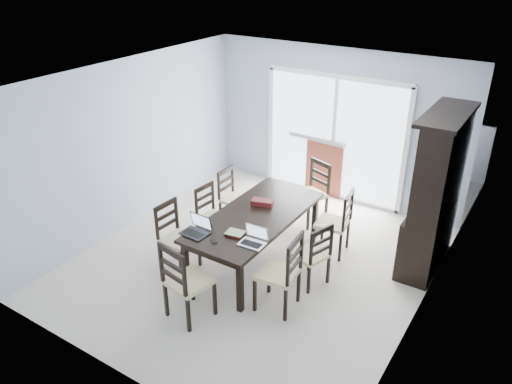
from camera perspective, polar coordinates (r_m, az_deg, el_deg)
floor at (r=7.16m, az=-0.06°, el=-7.88°), size 5.00×5.00×0.00m
ceiling at (r=6.08m, az=-0.07°, el=12.78°), size 5.00×5.00×0.00m
back_wall at (r=8.58m, az=9.05°, el=7.51°), size 4.50×0.02×2.60m
wall_left at (r=7.86m, az=-14.07°, el=5.27°), size 0.02×5.00×2.60m
wall_right at (r=5.76m, az=19.18°, el=-3.56°), size 0.02×5.00×2.60m
balcony at (r=9.94m, az=10.88°, el=1.67°), size 4.50×2.00×0.10m
railing at (r=10.59m, az=13.26°, el=6.52°), size 4.50×0.06×1.10m
dining_table at (r=6.80m, az=-0.07°, el=-3.19°), size 1.00×2.20×0.75m
china_hutch at (r=7.00m, az=19.80°, el=-0.31°), size 0.50×1.38×2.20m
sliding_door at (r=8.63m, az=8.89°, el=6.14°), size 2.52×0.05×2.18m
chair_left_near at (r=6.86m, az=-9.45°, el=-4.18°), size 0.45×0.44×1.11m
chair_left_mid at (r=7.37m, az=-5.27°, el=-1.91°), size 0.44×0.43×1.04m
chair_left_far at (r=7.85m, az=-2.84°, el=0.12°), size 0.42×0.41×1.06m
chair_right_near at (r=5.97m, az=3.39°, el=-8.40°), size 0.51×0.49×1.20m
chair_right_mid at (r=6.44m, az=6.78°, el=-6.51°), size 0.51×0.50×1.05m
chair_right_far at (r=7.12m, az=9.53°, el=-2.74°), size 0.50×0.48×1.15m
chair_end_near at (r=5.85m, az=-8.51°, el=-9.38°), size 0.53×0.54×1.21m
chair_end_far at (r=7.96m, az=6.71°, el=0.76°), size 0.56×0.57×1.15m
laptop_dark at (r=6.35m, az=-7.08°, el=-4.37°), size 0.35×0.25×0.23m
laptop_silver at (r=6.10m, az=-0.48°, el=-5.61°), size 0.33×0.24×0.21m
book_stack at (r=6.32m, az=-2.44°, el=-4.73°), size 0.25×0.21×0.04m
cell_phone at (r=6.20m, az=-4.84°, el=-5.63°), size 0.12×0.10×0.01m
game_box at (r=7.00m, az=0.72°, el=-1.20°), size 0.33×0.23×0.08m
hot_tub at (r=9.84m, az=7.03°, el=5.32°), size 2.12×1.92×1.04m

